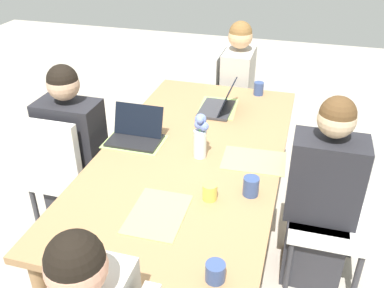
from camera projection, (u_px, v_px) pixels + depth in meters
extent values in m
plane|color=#B2A899|center=(192.00, 244.00, 2.92)|extent=(10.00, 10.00, 0.00)
cube|color=#9E754C|center=(192.00, 154.00, 2.55)|extent=(2.10, 1.06, 0.04)
cylinder|color=#9E754C|center=(278.00, 141.00, 3.44)|extent=(0.07, 0.07, 0.70)
cylinder|color=#9E754C|center=(172.00, 127.00, 3.65)|extent=(0.07, 0.07, 0.70)
sphere|color=tan|center=(76.00, 267.00, 1.31)|extent=(0.20, 0.20, 0.20)
sphere|color=black|center=(75.00, 260.00, 1.30)|extent=(0.19, 0.19, 0.19)
cube|color=silver|center=(237.00, 106.00, 3.87)|extent=(0.44, 0.44, 0.08)
cube|color=silver|center=(218.00, 77.00, 3.78)|extent=(0.42, 0.06, 0.45)
cylinder|color=#333338|center=(259.00, 122.00, 4.09)|extent=(0.04, 0.04, 0.37)
cylinder|color=#333338|center=(253.00, 141.00, 3.78)|extent=(0.04, 0.04, 0.37)
cylinder|color=#333338|center=(221.00, 117.00, 4.18)|extent=(0.04, 0.04, 0.37)
cylinder|color=#333338|center=(212.00, 135.00, 3.87)|extent=(0.04, 0.04, 0.37)
cube|color=#2D2D33|center=(235.00, 127.00, 3.91)|extent=(0.34, 0.36, 0.45)
cube|color=#B7B2A8|center=(238.00, 79.00, 3.67)|extent=(0.40, 0.24, 0.50)
sphere|color=#DCAA7A|center=(240.00, 36.00, 3.49)|extent=(0.20, 0.20, 0.20)
sphere|color=brown|center=(241.00, 33.00, 3.47)|extent=(0.19, 0.19, 0.19)
cube|color=silver|center=(70.00, 173.00, 2.94)|extent=(0.44, 0.44, 0.08)
cube|color=silver|center=(48.00, 154.00, 2.65)|extent=(0.06, 0.42, 0.45)
cylinder|color=#333338|center=(65.00, 180.00, 3.25)|extent=(0.04, 0.04, 0.37)
cylinder|color=#333338|center=(110.00, 188.00, 3.16)|extent=(0.04, 0.04, 0.37)
cylinder|color=#333338|center=(36.00, 211.00, 2.94)|extent=(0.04, 0.04, 0.37)
cylinder|color=#333338|center=(86.00, 220.00, 2.85)|extent=(0.04, 0.04, 0.37)
cube|color=#2D2D33|center=(81.00, 196.00, 3.02)|extent=(0.36, 0.34, 0.45)
cube|color=#232328|center=(72.00, 137.00, 2.78)|extent=(0.24, 0.40, 0.50)
sphere|color=tan|center=(63.00, 84.00, 2.59)|extent=(0.20, 0.20, 0.20)
sphere|color=black|center=(62.00, 80.00, 2.58)|extent=(0.19, 0.19, 0.19)
cube|color=silver|center=(328.00, 221.00, 2.50)|extent=(0.44, 0.44, 0.08)
cube|color=silver|center=(336.00, 166.00, 2.53)|extent=(0.06, 0.42, 0.45)
cylinder|color=#333338|center=(356.00, 279.00, 2.41)|extent=(0.04, 0.04, 0.37)
cylinder|color=#333338|center=(288.00, 265.00, 2.50)|extent=(0.04, 0.04, 0.37)
cylinder|color=#333338|center=(354.00, 234.00, 2.73)|extent=(0.04, 0.04, 0.37)
cylinder|color=#333338|center=(293.00, 224.00, 2.82)|extent=(0.04, 0.04, 0.37)
cube|color=#2D2D33|center=(313.00, 242.00, 2.61)|extent=(0.36, 0.34, 0.45)
cube|color=#232328|center=(325.00, 179.00, 2.37)|extent=(0.24, 0.40, 0.50)
sphere|color=tan|center=(337.00, 119.00, 2.19)|extent=(0.20, 0.20, 0.20)
sphere|color=#51381E|center=(338.00, 114.00, 2.17)|extent=(0.19, 0.19, 0.19)
cylinder|color=silver|center=(200.00, 144.00, 2.45)|extent=(0.07, 0.07, 0.17)
sphere|color=#6B7FD1|center=(201.00, 120.00, 2.40)|extent=(0.07, 0.07, 0.07)
cylinder|color=#477A3D|center=(201.00, 124.00, 2.42)|extent=(0.01, 0.01, 0.06)
sphere|color=#6B7FD1|center=(199.00, 125.00, 2.39)|extent=(0.05, 0.05, 0.05)
cylinder|color=#477A3D|center=(199.00, 128.00, 2.40)|extent=(0.01, 0.01, 0.04)
sphere|color=#6B7FD1|center=(200.00, 120.00, 2.35)|extent=(0.04, 0.04, 0.04)
cylinder|color=#477A3D|center=(200.00, 126.00, 2.37)|extent=(0.01, 0.01, 0.08)
sphere|color=#6B7FD1|center=(204.00, 127.00, 2.38)|extent=(0.05, 0.05, 0.05)
cylinder|color=#477A3D|center=(204.00, 129.00, 2.39)|extent=(0.01, 0.01, 0.03)
cube|color=#9EBC66|center=(157.00, 213.00, 2.04)|extent=(0.36, 0.27, 0.00)
cube|color=#9EBC66|center=(218.00, 108.00, 3.06)|extent=(0.38, 0.29, 0.00)
cube|color=#9EBC66|center=(135.00, 142.00, 2.64)|extent=(0.26, 0.36, 0.00)
cube|color=#9EBC66|center=(254.00, 160.00, 2.45)|extent=(0.28, 0.37, 0.00)
cube|color=#38383D|center=(216.00, 109.00, 3.02)|extent=(0.32, 0.22, 0.02)
cube|color=black|center=(227.00, 97.00, 2.96)|extent=(0.31, 0.08, 0.19)
cube|color=black|center=(135.00, 140.00, 2.63)|extent=(0.22, 0.32, 0.02)
cube|color=black|center=(138.00, 120.00, 2.65)|extent=(0.07, 0.31, 0.19)
cylinder|color=#33477A|center=(251.00, 186.00, 2.15)|extent=(0.08, 0.08, 0.10)
cylinder|color=#DBC64C|center=(210.00, 192.00, 2.12)|extent=(0.07, 0.07, 0.09)
cylinder|color=#33477A|center=(215.00, 272.00, 1.67)|extent=(0.08, 0.08, 0.08)
cylinder|color=#33477A|center=(259.00, 89.00, 3.25)|extent=(0.07, 0.07, 0.10)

